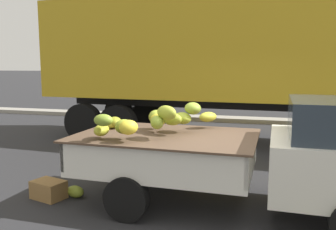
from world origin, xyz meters
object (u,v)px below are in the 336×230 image
object	(u,v)px
pickup_truck	(296,156)
produce_crate	(49,190)
fallen_banana_bunch_near_tailgate	(75,191)
semi_trailer	(256,51)

from	to	relation	value
pickup_truck	produce_crate	xyz separation A→B (m)	(-3.80, -0.35, -0.74)
fallen_banana_bunch_near_tailgate	produce_crate	bearing A→B (deg)	-156.53
pickup_truck	produce_crate	bearing A→B (deg)	-173.25
pickup_truck	semi_trailer	size ratio (longest dim) A/B	0.41
pickup_truck	fallen_banana_bunch_near_tailgate	bearing A→B (deg)	-175.46
fallen_banana_bunch_near_tailgate	produce_crate	distance (m)	0.43
semi_trailer	fallen_banana_bunch_near_tailgate	xyz separation A→B (m)	(-2.67, -4.94, -2.45)
fallen_banana_bunch_near_tailgate	produce_crate	world-z (taller)	produce_crate
pickup_truck	fallen_banana_bunch_near_tailgate	size ratio (longest dim) A/B	14.68
semi_trailer	fallen_banana_bunch_near_tailgate	distance (m)	6.12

